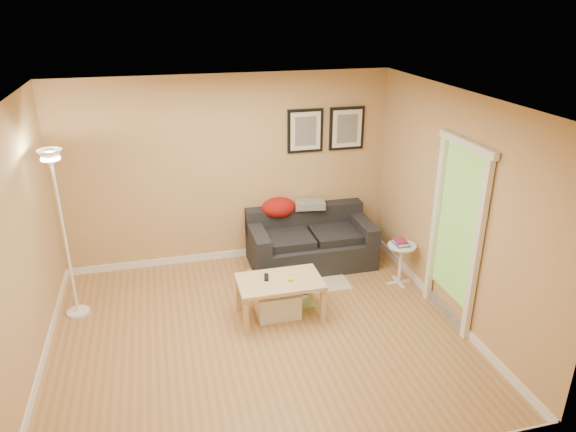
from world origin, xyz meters
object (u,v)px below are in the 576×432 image
at_px(sofa, 311,239).
at_px(book_stack, 401,242).
at_px(side_table, 400,264).
at_px(coffee_table, 280,298).
at_px(floor_lamp, 65,241).
at_px(storage_bin, 278,303).

relative_size(sofa, book_stack, 7.87).
bearing_deg(side_table, coffee_table, -167.81).
height_order(sofa, floor_lamp, floor_lamp).
height_order(sofa, coffee_table, sofa).
distance_m(sofa, floor_lamp, 3.16).
height_order(side_table, book_stack, book_stack).
height_order(storage_bin, floor_lamp, floor_lamp).
relative_size(sofa, storage_bin, 3.30).
distance_m(storage_bin, book_stack, 1.79).
bearing_deg(side_table, sofa, 139.37).
relative_size(storage_bin, book_stack, 2.39).
distance_m(sofa, side_table, 1.28).
height_order(storage_bin, book_stack, book_stack).
xyz_separation_m(coffee_table, storage_bin, (-0.02, 0.03, -0.08)).
height_order(sofa, storage_bin, sofa).
bearing_deg(sofa, floor_lamp, -169.96).
relative_size(storage_bin, side_table, 0.93).
bearing_deg(book_stack, coffee_table, -158.06).
relative_size(coffee_table, storage_bin, 1.88).
xyz_separation_m(sofa, book_stack, (0.95, -0.81, 0.21)).
bearing_deg(floor_lamp, book_stack, -3.87).
relative_size(coffee_table, side_table, 1.75).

